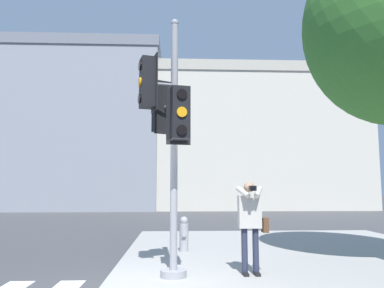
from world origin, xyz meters
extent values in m
cube|color=#9E9B96|center=(3.50, 3.50, 0.09)|extent=(8.00, 8.00, 0.18)
cylinder|color=#939399|center=(0.63, 0.73, 0.24)|extent=(0.46, 0.46, 0.12)
cylinder|color=#939399|center=(0.63, 0.73, 2.50)|extent=(0.13, 0.13, 4.40)
sphere|color=#939399|center=(0.63, 0.73, 4.73)|extent=(0.14, 0.14, 0.14)
cylinder|color=#939399|center=(0.52, 0.93, 3.21)|extent=(0.20, 0.30, 0.05)
cube|color=black|center=(0.38, 1.17, 3.21)|extent=(0.38, 0.36, 0.90)
cube|color=black|center=(0.45, 1.05, 3.21)|extent=(0.38, 0.23, 1.02)
cylinder|color=black|center=(0.32, 1.28, 3.51)|extent=(0.16, 0.11, 0.17)
cylinder|color=orange|center=(0.32, 1.28, 3.21)|extent=(0.16, 0.11, 0.17)
cylinder|color=black|center=(0.32, 1.28, 2.91)|extent=(0.16, 0.11, 0.17)
cylinder|color=#939399|center=(0.68, 0.51, 2.93)|extent=(0.11, 0.32, 0.05)
cube|color=black|center=(0.73, 0.24, 2.93)|extent=(0.34, 0.30, 0.90)
cube|color=black|center=(0.71, 0.37, 2.93)|extent=(0.42, 0.11, 1.02)
cylinder|color=black|center=(0.76, 0.11, 3.23)|extent=(0.17, 0.06, 0.17)
cylinder|color=orange|center=(0.76, 0.11, 2.93)|extent=(0.17, 0.06, 0.17)
cylinder|color=black|center=(0.76, 0.11, 2.63)|extent=(0.17, 0.06, 0.17)
cylinder|color=#939399|center=(0.42, 0.67, 3.55)|extent=(0.32, 0.13, 0.05)
cube|color=black|center=(0.15, 0.60, 3.55)|extent=(0.31, 0.35, 0.90)
cube|color=black|center=(0.28, 0.63, 3.55)|extent=(0.14, 0.41, 1.02)
cylinder|color=black|center=(0.02, 0.56, 3.85)|extent=(0.08, 0.17, 0.17)
cylinder|color=orange|center=(0.02, 0.56, 3.55)|extent=(0.08, 0.17, 0.17)
cylinder|color=black|center=(0.02, 0.56, 3.25)|extent=(0.08, 0.17, 0.17)
cube|color=black|center=(1.89, 0.79, 0.20)|extent=(0.09, 0.24, 0.05)
cube|color=black|center=(2.09, 0.79, 0.20)|extent=(0.09, 0.24, 0.05)
cylinder|color=#282D42|center=(1.89, 0.85, 0.58)|extent=(0.11, 0.11, 0.81)
cylinder|color=#282D42|center=(2.09, 0.85, 0.58)|extent=(0.11, 0.11, 0.81)
cube|color=beige|center=(1.99, 0.85, 1.27)|extent=(0.40, 0.22, 0.57)
sphere|color=tan|center=(1.99, 0.85, 1.71)|extent=(0.19, 0.19, 0.19)
cube|color=black|center=(1.99, 0.54, 1.69)|extent=(0.12, 0.10, 0.09)
cylinder|color=black|center=(1.99, 0.47, 1.69)|extent=(0.06, 0.08, 0.06)
cylinder|color=beige|center=(1.86, 0.71, 1.62)|extent=(0.23, 0.35, 0.22)
cylinder|color=beige|center=(2.13, 0.71, 1.62)|extent=(0.23, 0.35, 0.22)
cube|color=brown|center=(2.27, 0.87, 1.03)|extent=(0.10, 0.20, 0.26)
cylinder|color=#99999E|center=(0.87, 3.29, 0.51)|extent=(0.21, 0.21, 0.67)
sphere|color=#99999E|center=(0.87, 3.29, 0.91)|extent=(0.19, 0.19, 0.19)
cylinder|color=#99999E|center=(0.87, 3.15, 0.58)|extent=(0.10, 0.06, 0.10)
cube|color=gray|center=(-8.13, 25.65, 6.02)|extent=(14.83, 10.34, 12.03)
cube|color=slate|center=(-8.13, 25.65, 12.43)|extent=(15.03, 10.54, 0.80)
cube|color=beige|center=(6.86, 25.90, 5.21)|extent=(17.74, 9.72, 10.42)
cube|color=#B2AD9E|center=(6.86, 25.90, 10.82)|extent=(17.94, 9.92, 0.80)
camera|label=1|loc=(0.67, -5.90, 1.70)|focal=35.00mm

